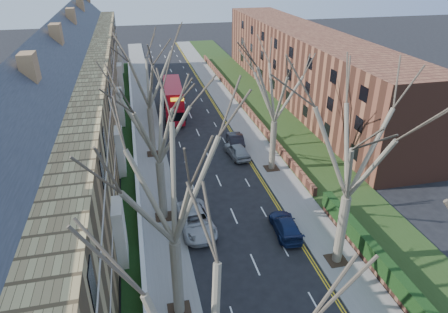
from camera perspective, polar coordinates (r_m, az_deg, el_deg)
pavement_left at (r=54.10m, az=-11.15°, el=5.35°), size 3.00×102.00×0.12m
pavement_right at (r=55.62m, az=1.33°, el=6.46°), size 3.00×102.00×0.12m
terrace_left at (r=45.22m, az=-20.98°, el=7.16°), size 9.70×78.00×13.60m
flats_right at (r=61.45m, az=11.11°, el=12.76°), size 13.97×54.00×10.00m
wall_hedge_right at (r=27.05m, az=26.13°, el=-19.17°), size 0.70×24.00×1.80m
front_wall_left at (r=46.48m, az=-12.71°, el=2.29°), size 0.30×78.00×1.00m
grass_verge_right at (r=56.81m, az=5.76°, el=6.87°), size 6.00×102.00×0.06m
tree_left_mid at (r=20.13m, az=-7.72°, el=-2.72°), size 10.50×10.50×14.71m
tree_left_far at (r=29.36m, az=-9.76°, el=6.18°), size 10.15×10.15×14.22m
tree_left_dist at (r=40.74m, az=-11.08°, el=12.35°), size 10.50×10.50×14.71m
tree_right_mid at (r=25.26m, az=18.37°, el=2.45°), size 10.50×10.50×14.71m
tree_right_far at (r=37.24m, az=7.55°, el=10.76°), size 10.15×10.15×14.22m
double_decker_bus at (r=54.16m, az=-7.25°, el=7.94°), size 3.01×10.17×4.24m
car_left_far at (r=31.81m, az=-4.11°, el=-9.11°), size 2.99×5.72×1.54m
car_right_near at (r=31.76m, az=8.79°, el=-9.74°), size 2.11×4.56×1.29m
car_right_mid at (r=42.68m, az=1.86°, el=0.89°), size 2.28×4.57×1.50m
car_right_far at (r=45.07m, az=1.62°, el=2.37°), size 2.09×4.73×1.51m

